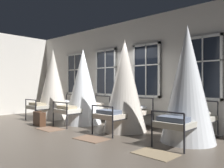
% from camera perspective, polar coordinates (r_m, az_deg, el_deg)
% --- Properties ---
extents(ground, '(18.44, 18.44, 0.00)m').
position_cam_1_polar(ground, '(7.14, -3.78, -10.81)').
color(ground, brown).
extents(back_wall_with_windows, '(10.22, 0.10, 3.52)m').
position_cam_1_polar(back_wall_with_windows, '(8.08, 3.56, 2.99)').
color(back_wall_with_windows, silver).
rests_on(back_wall_with_windows, ground).
extents(window_bank, '(6.44, 0.10, 2.56)m').
position_cam_1_polar(window_bank, '(7.99, 3.02, -2.18)').
color(window_bank, black).
rests_on(window_bank, ground).
extents(cot_first, '(1.25, 1.89, 2.72)m').
position_cam_1_polar(cot_first, '(9.31, -14.42, -0.15)').
color(cot_first, black).
rests_on(cot_first, ground).
extents(cot_second, '(1.25, 1.89, 2.53)m').
position_cam_1_polar(cot_second, '(7.86, -7.17, -0.85)').
color(cot_second, black).
rests_on(cot_second, ground).
extents(cot_third, '(1.25, 1.89, 2.63)m').
position_cam_1_polar(cot_third, '(6.62, 3.16, -0.59)').
color(cot_third, black).
rests_on(cot_third, ground).
extents(cot_fourth, '(1.25, 1.89, 2.71)m').
position_cam_1_polar(cot_fourth, '(5.62, 18.15, -0.30)').
color(cot_fourth, black).
rests_on(cot_fourth, ground).
extents(rug_second, '(0.82, 0.59, 0.01)m').
position_cam_1_polar(rug_second, '(7.20, -15.05, -10.68)').
color(rug_second, brown).
rests_on(rug_second, ground).
extents(rug_third, '(0.83, 0.60, 0.01)m').
position_cam_1_polar(rug_third, '(5.80, -5.13, -13.31)').
color(rug_third, brown).
rests_on(rug_third, ground).
extents(rug_fourth, '(0.82, 0.59, 0.01)m').
position_cam_1_polar(rug_fourth, '(4.67, 10.66, -16.59)').
color(rug_fourth, '#8E7A5B').
rests_on(rug_fourth, ground).
extents(suitcase_dark, '(0.58, 0.28, 0.47)m').
position_cam_1_polar(suitcase_dark, '(7.85, -17.52, -8.19)').
color(suitcase_dark, '#472D1E').
rests_on(suitcase_dark, ground).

